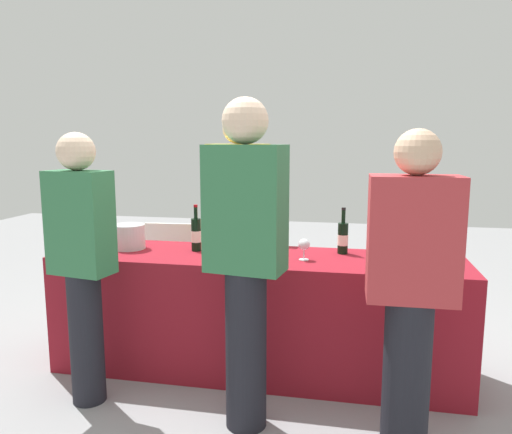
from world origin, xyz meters
The scene contains 16 objects.
ground_plane centered at (0.00, 0.00, 0.00)m, with size 12.00×12.00×0.00m, color gray.
tasting_table centered at (0.00, 0.00, 0.39)m, with size 2.62×0.64×0.77m, color maroon.
wine_bottle_0 centered at (-1.07, 0.10, 0.89)m, with size 0.08×0.08×0.32m.
wine_bottle_1 centered at (-0.42, 0.06, 0.89)m, with size 0.07×0.07×0.31m.
wine_bottle_2 centered at (0.54, 0.16, 0.88)m, with size 0.07×0.07×0.30m.
wine_bottle_3 centered at (0.99, 0.11, 0.88)m, with size 0.08×0.08×0.30m.
wine_glass_0 centered at (-0.19, -0.14, 0.87)m, with size 0.07×0.07×0.14m.
wine_glass_1 centered at (-0.11, -0.12, 0.87)m, with size 0.07×0.07×0.13m.
wine_glass_2 centered at (0.31, -0.06, 0.87)m, with size 0.07×0.07×0.13m.
wine_glass_3 centered at (0.83, -0.10, 0.88)m, with size 0.07×0.07×0.15m.
ice_bucket centered at (-0.89, 0.03, 0.86)m, with size 0.22×0.22×0.17m, color silver.
server_pouring centered at (-0.26, 0.61, 0.92)m, with size 0.47×0.30×1.71m.
guest_0 centered at (-0.88, -0.58, 0.85)m, with size 0.37×0.25×1.55m.
guest_1 centered at (0.07, -0.64, 0.94)m, with size 0.42×0.27×1.71m.
guest_2 centered at (0.87, -0.71, 0.84)m, with size 0.41×0.23×1.56m.
menu_board centered at (-0.92, 0.96, 0.40)m, with size 0.53×0.03×0.79m, color white.
Camera 1 is at (0.59, -2.98, 1.50)m, focal length 34.08 mm.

